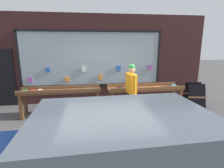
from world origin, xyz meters
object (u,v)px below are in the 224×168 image
(display_table_left, at_px, (61,93))
(person_browsing, at_px, (131,87))
(display_table_right, at_px, (145,90))
(parked_car, at_px, (122,159))
(sandwich_board_sign, at_px, (194,95))
(small_dog, at_px, (121,111))

(display_table_left, height_order, person_browsing, person_browsing)
(display_table_left, distance_m, display_table_right, 2.80)
(display_table_left, bearing_deg, parked_car, -69.45)
(display_table_left, distance_m, sandwich_board_sign, 4.67)
(display_table_left, bearing_deg, small_dog, -19.81)
(sandwich_board_sign, bearing_deg, display_table_left, -168.75)
(small_dog, bearing_deg, display_table_right, -31.82)
(display_table_right, bearing_deg, person_browsing, -139.71)
(display_table_right, distance_m, person_browsing, 0.87)
(person_browsing, relative_size, small_dog, 3.08)
(display_table_left, distance_m, parked_car, 3.76)
(display_table_left, xyz_separation_m, person_browsing, (2.17, -0.54, 0.27))
(display_table_right, distance_m, parked_car, 3.82)
(display_table_left, bearing_deg, sandwich_board_sign, 0.68)
(display_table_right, height_order, person_browsing, person_browsing)
(person_browsing, relative_size, parked_car, 0.41)
(person_browsing, relative_size, sandwich_board_sign, 1.82)
(sandwich_board_sign, xyz_separation_m, parked_car, (-3.34, -3.57, 0.27))
(small_dog, bearing_deg, display_table_left, 93.21)
(small_dog, xyz_separation_m, sandwich_board_sign, (2.81, 0.72, 0.18))
(display_table_left, xyz_separation_m, small_dog, (1.85, -0.67, -0.45))
(person_browsing, height_order, parked_car, person_browsing)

